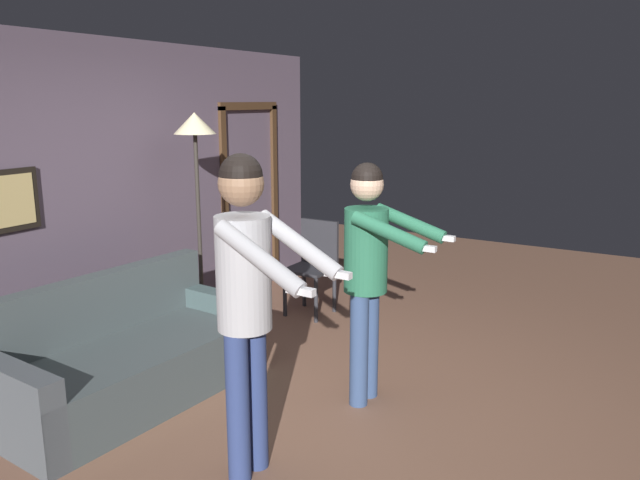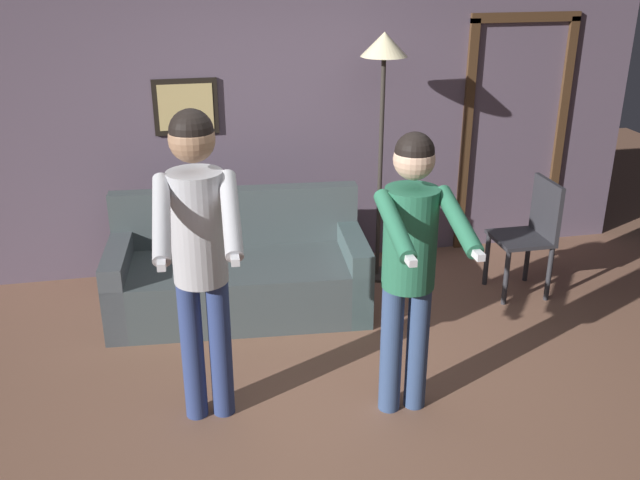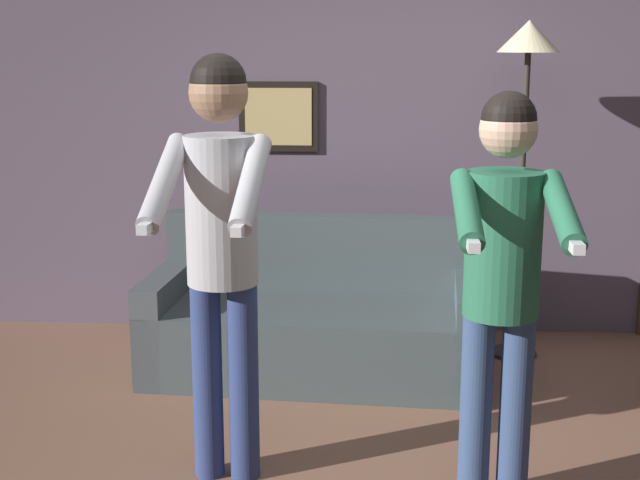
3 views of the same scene
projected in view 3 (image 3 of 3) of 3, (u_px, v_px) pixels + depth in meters
back_wall_assembly at (391, 134)px, 5.71m from camera, size 6.40×0.10×2.60m
couch at (316, 325)px, 5.14m from camera, size 1.96×0.99×0.87m
torchiere_lamp at (527, 74)px, 5.10m from camera, size 0.36×0.36×2.00m
person_standing_left at (221, 226)px, 3.69m from camera, size 0.45×0.72×1.84m
person_standing_right at (503, 263)px, 3.48m from camera, size 0.44×0.71×1.70m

